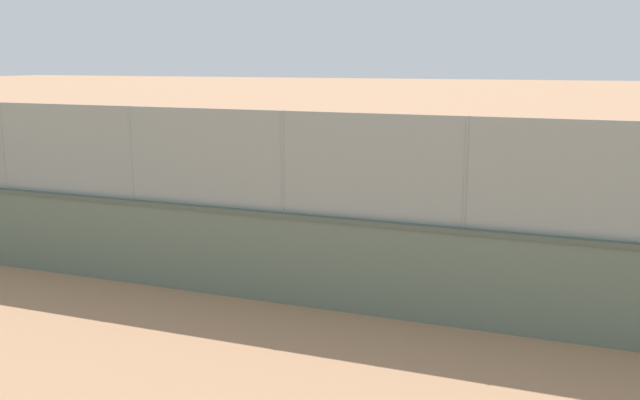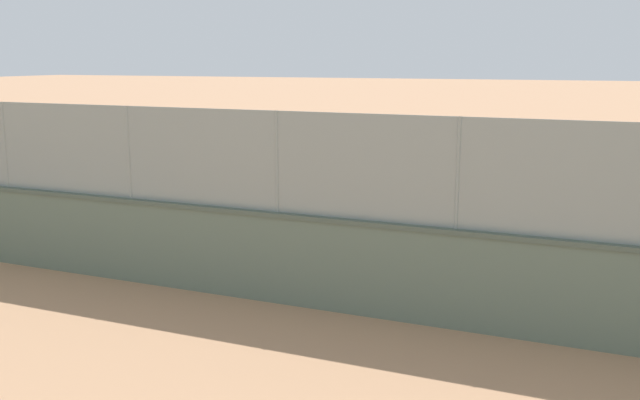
{
  "view_description": "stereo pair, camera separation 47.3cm",
  "coord_description": "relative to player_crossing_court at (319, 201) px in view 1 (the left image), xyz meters",
  "views": [
    {
      "loc": [
        -3.5,
        22.21,
        4.38
      ],
      "look_at": [
        1.93,
        7.24,
        1.21
      ],
      "focal_mm": 40.22,
      "sensor_mm": 36.0,
      "label": 1
    },
    {
      "loc": [
        -3.94,
        22.04,
        4.38
      ],
      "look_at": [
        1.93,
        7.24,
        1.21
      ],
      "focal_mm": 40.22,
      "sensor_mm": 36.0,
      "label": 2
    }
  ],
  "objects": [
    {
      "name": "sports_ball",
      "position": [
        0.43,
        1.83,
        0.14
      ],
      "size": [
        0.21,
        0.21,
        0.21
      ],
      "primitive_type": "sphere",
      "color": "white"
    },
    {
      "name": "player_crossing_court",
      "position": [
        0.0,
        0.0,
        0.0
      ],
      "size": [
        1.02,
        0.9,
        1.59
      ],
      "color": "#591919",
      "rests_on": "ground_plane"
    },
    {
      "name": "player_near_wall_returning",
      "position": [
        -3.45,
        -2.89,
        0.05
      ],
      "size": [
        0.77,
        0.97,
        1.68
      ],
      "color": "#B2B2B2",
      "rests_on": "ground_plane"
    },
    {
      "name": "player_at_service_line",
      "position": [
        2.83,
        0.73,
        -0.06
      ],
      "size": [
        0.82,
        1.08,
        1.49
      ],
      "color": "black",
      "rests_on": "ground_plane"
    },
    {
      "name": "ground_plane",
      "position": [
        -2.37,
        -6.11,
        -0.94
      ],
      "size": [
        260.0,
        260.0,
        0.0
      ],
      "primitive_type": "plane",
      "color": "tan"
    },
    {
      "name": "perimeter_wall",
      "position": [
        -1.0,
        4.57,
        -0.09
      ],
      "size": [
        32.77,
        1.35,
        1.67
      ],
      "color": "slate",
      "rests_on": "ground_plane"
    },
    {
      "name": "courtside_bench",
      "position": [
        -2.44,
        2.66,
        -0.47
      ],
      "size": [
        1.61,
        0.43,
        0.87
      ],
      "color": "gray",
      "rests_on": "ground_plane"
    },
    {
      "name": "fence_panel_on_wall",
      "position": [
        -1.0,
        4.57,
        1.64
      ],
      "size": [
        32.18,
        1.05,
        1.8
      ],
      "color": "gray",
      "rests_on": "perimeter_wall"
    }
  ]
}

